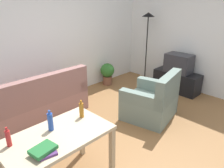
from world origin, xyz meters
TOP-DOWN VIEW (x-y plane):
  - ground_plane at (0.00, 0.00)m, footprint 5.20×4.40m
  - wall_rear at (0.00, 2.20)m, footprint 5.20×0.10m
  - wall_right at (2.60, 0.00)m, footprint 0.10×4.40m
  - couch at (-0.80, 1.59)m, footprint 1.85×0.84m
  - tv_stand at (2.25, 0.40)m, footprint 0.44×1.10m
  - tv at (2.25, 0.40)m, footprint 0.41×0.60m
  - torchiere_lamp at (2.25, 1.37)m, footprint 0.32×0.32m
  - desk at (-1.41, -0.15)m, footprint 1.21×0.71m
  - potted_plant at (1.33, 1.90)m, footprint 0.36×0.36m
  - armchair at (0.75, 0.07)m, footprint 1.06×1.01m
  - bottle_red at (-1.86, 0.03)m, footprint 0.05×0.05m
  - bottle_blue at (-1.41, -0.02)m, footprint 0.06×0.06m
  - bottle_amber at (-0.98, -0.04)m, footprint 0.06×0.06m
  - book_stack at (-1.67, -0.33)m, footprint 0.26×0.23m

SIDE VIEW (x-z plane):
  - ground_plane at x=0.00m, z-range -0.02..0.00m
  - tv_stand at x=2.25m, z-range 0.00..0.48m
  - couch at x=-0.80m, z-range -0.15..0.77m
  - armchair at x=0.75m, z-range -0.14..0.78m
  - potted_plant at x=1.33m, z-range 0.05..0.62m
  - desk at x=-1.41m, z-range 0.27..1.03m
  - tv at x=2.25m, z-range 0.48..0.92m
  - book_stack at x=-1.67m, z-range 0.76..0.83m
  - bottle_red at x=-1.86m, z-range 0.74..0.96m
  - bottle_amber at x=-0.98m, z-range 0.74..0.98m
  - bottle_blue at x=-1.41m, z-range 0.74..1.00m
  - wall_rear at x=0.00m, z-range 0.00..2.70m
  - wall_right at x=2.60m, z-range 0.00..2.70m
  - torchiere_lamp at x=2.25m, z-range 0.51..2.32m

